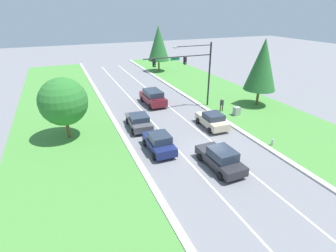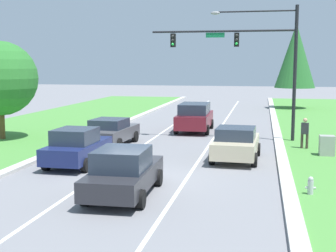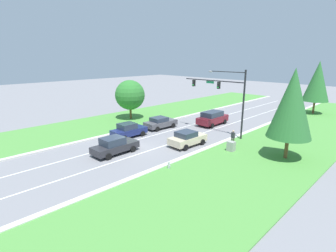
% 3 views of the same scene
% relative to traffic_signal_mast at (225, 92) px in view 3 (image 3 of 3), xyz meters
% --- Properties ---
extents(ground_plane, '(160.00, 160.00, 0.00)m').
position_rel_traffic_signal_mast_xyz_m(ground_plane, '(-4.01, -10.69, -5.24)').
color(ground_plane, slate).
extents(curb_strip_right, '(0.50, 90.00, 0.15)m').
position_rel_traffic_signal_mast_xyz_m(curb_strip_right, '(1.64, -10.69, -5.16)').
color(curb_strip_right, beige).
rests_on(curb_strip_right, ground_plane).
extents(curb_strip_left, '(0.50, 90.00, 0.15)m').
position_rel_traffic_signal_mast_xyz_m(curb_strip_left, '(-9.66, -10.69, -5.16)').
color(curb_strip_left, beige).
rests_on(curb_strip_left, ground_plane).
extents(grass_verge_right, '(10.00, 90.00, 0.08)m').
position_rel_traffic_signal_mast_xyz_m(grass_verge_right, '(6.89, -10.69, -5.20)').
color(grass_verge_right, '#4C8E3D').
rests_on(grass_verge_right, ground_plane).
extents(grass_verge_left, '(10.00, 90.00, 0.08)m').
position_rel_traffic_signal_mast_xyz_m(grass_verge_left, '(-14.91, -10.69, -5.20)').
color(grass_verge_left, '#4C8E3D').
rests_on(grass_verge_left, ground_plane).
extents(lane_stripe_inner_left, '(0.14, 81.00, 0.01)m').
position_rel_traffic_signal_mast_xyz_m(lane_stripe_inner_left, '(-5.81, -10.69, -5.23)').
color(lane_stripe_inner_left, white).
rests_on(lane_stripe_inner_left, ground_plane).
extents(lane_stripe_inner_right, '(0.14, 81.00, 0.01)m').
position_rel_traffic_signal_mast_xyz_m(lane_stripe_inner_right, '(-2.21, -10.69, -5.23)').
color(lane_stripe_inner_right, white).
rests_on(lane_stripe_inner_right, ground_plane).
extents(traffic_signal_mast, '(8.45, 0.41, 7.81)m').
position_rel_traffic_signal_mast_xyz_m(traffic_signal_mast, '(0.00, 0.00, 0.00)').
color(traffic_signal_mast, black).
rests_on(traffic_signal_mast, ground_plane).
extents(burgundy_suv, '(2.31, 4.98, 1.89)m').
position_rel_traffic_signal_mast_xyz_m(burgundy_suv, '(-3.78, 3.15, -4.26)').
color(burgundy_suv, maroon).
rests_on(burgundy_suv, ground_plane).
extents(graphite_sedan, '(2.33, 4.48, 1.50)m').
position_rel_traffic_signal_mast_xyz_m(graphite_sedan, '(-7.59, -3.15, -4.47)').
color(graphite_sedan, '#4C4C51').
rests_on(graphite_sedan, ground_plane).
extents(champagne_sedan, '(2.26, 4.29, 1.59)m').
position_rel_traffic_signal_mast_xyz_m(champagne_sedan, '(-0.51, -5.94, -4.43)').
color(champagne_sedan, beige).
rests_on(champagne_sedan, ground_plane).
extents(charcoal_sedan, '(2.14, 4.65, 1.68)m').
position_rel_traffic_signal_mast_xyz_m(charcoal_sedan, '(-3.95, -12.73, -4.41)').
color(charcoal_sedan, '#28282D').
rests_on(charcoal_sedan, ground_plane).
extents(navy_sedan, '(2.08, 4.20, 1.68)m').
position_rel_traffic_signal_mast_xyz_m(navy_sedan, '(-7.40, -8.46, -4.41)').
color(navy_sedan, navy).
rests_on(navy_sedan, ground_plane).
extents(utility_cabinet, '(0.70, 0.60, 1.05)m').
position_rel_traffic_signal_mast_xyz_m(utility_cabinet, '(3.79, -4.28, -4.71)').
color(utility_cabinet, '#9E9E99').
rests_on(utility_cabinet, ground_plane).
extents(pedestrian, '(0.42, 0.29, 1.69)m').
position_rel_traffic_signal_mast_xyz_m(pedestrian, '(2.89, -2.50, -4.30)').
color(pedestrian, '#42382D').
rests_on(pedestrian, ground_plane).
extents(fire_hydrant, '(0.34, 0.20, 0.70)m').
position_rel_traffic_signal_mast_xyz_m(fire_hydrant, '(2.34, -11.59, -4.89)').
color(fire_hydrant, '#B7B7BC').
rests_on(fire_hydrant, ground_plane).
extents(conifer_near_right_tree, '(3.87, 3.87, 8.28)m').
position_rel_traffic_signal_mast_xyz_m(conifer_near_right_tree, '(8.37, -2.31, -0.06)').
color(conifer_near_right_tree, brown).
rests_on(conifer_near_right_tree, ground_plane).
extents(oak_near_left_tree, '(4.38, 4.38, 5.86)m').
position_rel_traffic_signal_mast_xyz_m(oak_near_left_tree, '(-14.47, -2.76, -1.58)').
color(oak_near_left_tree, brown).
rests_on(oak_near_left_tree, ground_plane).
extents(conifer_far_right_tree, '(3.99, 3.99, 8.53)m').
position_rel_traffic_signal_mast_xyz_m(conifer_far_right_tree, '(3.80, 20.80, 0.09)').
color(conifer_far_right_tree, brown).
rests_on(conifer_far_right_tree, ground_plane).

